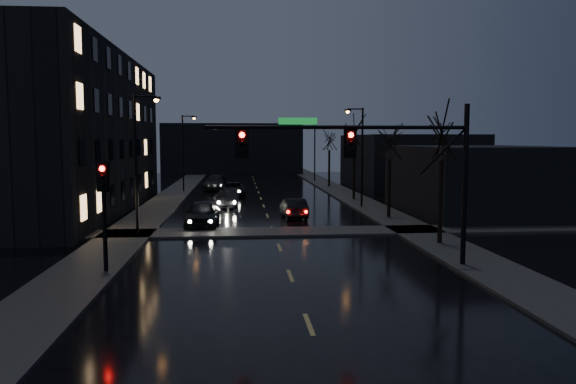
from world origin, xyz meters
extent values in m
plane|color=black|center=(0.00, 0.00, 0.00)|extent=(160.00, 160.00, 0.00)
cube|color=#2D2D2B|center=(-8.50, 35.00, 0.06)|extent=(3.00, 140.00, 0.12)
cube|color=#2D2D2B|center=(8.50, 35.00, 0.06)|extent=(3.00, 140.00, 0.12)
cube|color=#2D2D2B|center=(0.00, 18.50, 0.06)|extent=(40.00, 3.00, 0.12)
cube|color=black|center=(-16.50, 30.00, 6.00)|extent=(12.00, 30.00, 12.00)
cube|color=black|center=(15.50, 26.00, 2.50)|extent=(10.00, 14.00, 5.00)
cube|color=black|center=(17.00, 48.00, 3.00)|extent=(12.00, 18.00, 6.00)
cube|color=black|center=(-3.00, 78.00, 4.00)|extent=(22.00, 10.00, 8.00)
cylinder|color=black|center=(7.60, 9.00, 3.50)|extent=(0.22, 0.22, 7.00)
cylinder|color=black|center=(2.10, 9.00, 6.00)|extent=(11.00, 0.16, 0.16)
cylinder|color=black|center=(6.60, 9.00, 5.00)|extent=(2.05, 0.10, 2.05)
cube|color=#0C591E|center=(0.40, 9.00, 6.25)|extent=(1.60, 0.04, 0.28)
cube|color=black|center=(-1.90, 9.00, 5.35)|extent=(0.35, 0.28, 1.05)
sphere|color=#FF0705|center=(-1.90, 8.84, 5.68)|extent=(0.22, 0.22, 0.22)
cube|color=black|center=(2.60, 9.00, 5.35)|extent=(0.35, 0.28, 1.05)
sphere|color=#FF0705|center=(2.60, 8.84, 5.68)|extent=(0.22, 0.22, 0.22)
cylinder|color=black|center=(-7.50, 9.00, 2.20)|extent=(0.18, 0.18, 4.40)
cube|color=black|center=(-7.50, 9.00, 4.00)|extent=(0.35, 0.28, 1.05)
sphere|color=#FF0705|center=(-7.50, 8.84, 4.33)|extent=(0.22, 0.22, 0.22)
cylinder|color=black|center=(8.40, 14.00, 2.20)|extent=(0.24, 0.24, 4.40)
cylinder|color=black|center=(8.40, 24.00, 2.06)|extent=(0.24, 0.24, 4.12)
cylinder|color=black|center=(8.40, 36.00, 2.34)|extent=(0.24, 0.24, 4.68)
cylinder|color=black|center=(8.40, 50.00, 2.15)|extent=(0.24, 0.24, 4.29)
cylinder|color=black|center=(-7.80, 18.00, 4.00)|extent=(0.16, 0.16, 8.00)
cylinder|color=black|center=(-7.20, 18.00, 7.90)|extent=(1.20, 0.10, 0.10)
cube|color=black|center=(-6.60, 18.00, 7.80)|extent=(0.50, 0.25, 0.15)
sphere|color=orange|center=(-6.60, 18.00, 7.70)|extent=(0.28, 0.28, 0.28)
cylinder|color=black|center=(-7.80, 45.00, 4.00)|extent=(0.16, 0.16, 8.00)
cylinder|color=black|center=(-7.20, 45.00, 7.90)|extent=(1.20, 0.10, 0.10)
cube|color=black|center=(-6.60, 45.00, 7.80)|extent=(0.50, 0.25, 0.15)
sphere|color=orange|center=(-6.60, 45.00, 7.70)|extent=(0.28, 0.28, 0.28)
cylinder|color=black|center=(7.80, 30.00, 4.00)|extent=(0.16, 0.16, 8.00)
cylinder|color=black|center=(7.20, 30.00, 7.90)|extent=(1.20, 0.10, 0.10)
cube|color=black|center=(6.60, 30.00, 7.80)|extent=(0.50, 0.25, 0.15)
sphere|color=orange|center=(6.60, 30.00, 7.70)|extent=(0.28, 0.28, 0.28)
cylinder|color=black|center=(7.80, 58.00, 4.00)|extent=(0.16, 0.16, 8.00)
cylinder|color=black|center=(7.20, 58.00, 7.90)|extent=(1.20, 0.10, 0.10)
cube|color=black|center=(6.60, 58.00, 7.80)|extent=(0.50, 0.25, 0.15)
sphere|color=orange|center=(6.60, 58.00, 7.70)|extent=(0.28, 0.28, 0.28)
imported|color=black|center=(-4.34, 21.34, 0.84)|extent=(2.18, 5.00, 1.68)
imported|color=black|center=(-2.99, 31.29, 0.66)|extent=(1.85, 4.14, 1.32)
imported|color=black|center=(-2.62, 40.18, 0.70)|extent=(2.49, 5.11, 1.40)
imported|color=black|center=(-4.57, 47.58, 0.79)|extent=(2.82, 5.64, 1.57)
imported|color=black|center=(1.80, 24.78, 0.69)|extent=(1.70, 4.25, 1.38)
camera|label=1|loc=(-2.05, -14.15, 5.49)|focal=35.00mm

